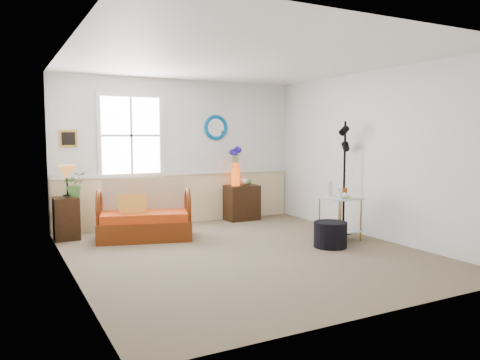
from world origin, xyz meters
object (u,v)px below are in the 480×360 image
side_table (340,219)px  ottoman (330,234)px  floor_lamp (344,178)px  loveseat (144,210)px  lamp_stand (66,218)px  cabinet (242,203)px

side_table → ottoman: 0.55m
floor_lamp → ottoman: size_ratio=3.83×
loveseat → floor_lamp: size_ratio=0.76×
lamp_stand → cabinet: 3.20m
ottoman → side_table: bearing=35.6°
cabinet → ottoman: bearing=-89.3°
cabinet → side_table: (0.52, -2.22, 0.00)m
side_table → ottoman: (-0.43, -0.31, -0.15)m
lamp_stand → cabinet: (3.19, 0.23, 0.00)m
lamp_stand → side_table: bearing=-28.3°
loveseat → side_table: bearing=-13.3°
cabinet → lamp_stand: bearing=-177.3°
loveseat → lamp_stand: (-1.08, 0.52, -0.13)m
side_table → floor_lamp: bearing=43.7°
loveseat → side_table: size_ratio=2.11×
cabinet → floor_lamp: 2.16m
lamp_stand → floor_lamp: bearing=-22.1°
lamp_stand → side_table: (3.71, -1.99, 0.00)m
side_table → ottoman: side_table is taller
loveseat → ottoman: 2.85m
loveseat → cabinet: bearing=35.5°
loveseat → lamp_stand: loveseat is taller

